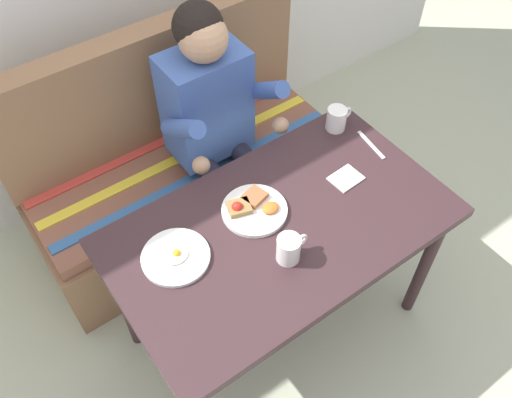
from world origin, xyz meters
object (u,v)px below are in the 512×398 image
at_px(plate_breakfast, 253,209).
at_px(fork, 371,145).
at_px(couch, 181,171).
at_px(coffee_mug, 289,248).
at_px(napkin, 346,178).
at_px(plate_eggs, 176,257).
at_px(table, 280,238).
at_px(coffee_mug_second, 337,118).
at_px(person, 216,116).

relative_size(plate_breakfast, fork, 1.38).
relative_size(couch, fork, 8.47).
bearing_deg(coffee_mug, plate_breakfast, 85.33).
distance_m(plate_breakfast, coffee_mug, 0.23).
relative_size(coffee_mug, napkin, 1.03).
bearing_deg(plate_eggs, table, -13.93).
xyz_separation_m(plate_eggs, fork, (0.89, 0.01, -0.01)).
height_order(coffee_mug, coffee_mug_second, coffee_mug).
distance_m(table, napkin, 0.34).
bearing_deg(plate_breakfast, couch, 86.06).
height_order(coffee_mug_second, napkin, coffee_mug_second).
relative_size(table, coffee_mug_second, 10.17).
bearing_deg(coffee_mug_second, fork, -73.73).
bearing_deg(fork, napkin, -151.36).
xyz_separation_m(table, napkin, (0.32, 0.03, 0.09)).
distance_m(person, coffee_mug_second, 0.49).
distance_m(plate_breakfast, fork, 0.57).
relative_size(plate_breakfast, plate_eggs, 1.02).
bearing_deg(couch, plate_breakfast, -93.94).
bearing_deg(napkin, table, -175.20).
relative_size(couch, napkin, 12.51).
bearing_deg(coffee_mug_second, coffee_mug, -144.69).
bearing_deg(person, table, -100.88).
relative_size(person, fork, 7.13).
relative_size(plate_eggs, napkin, 1.99).
xyz_separation_m(couch, fork, (0.52, -0.66, 0.40)).
xyz_separation_m(table, couch, (0.00, 0.76, -0.32)).
height_order(plate_breakfast, napkin, plate_breakfast).
bearing_deg(couch, fork, -51.73).
relative_size(coffee_mug, fork, 0.69).
bearing_deg(person, napkin, -69.52).
bearing_deg(napkin, fork, 20.59).
bearing_deg(couch, coffee_mug, -94.13).
distance_m(coffee_mug_second, napkin, 0.28).
height_order(coffee_mug, fork, coffee_mug).
distance_m(couch, coffee_mug, 1.00).
bearing_deg(couch, napkin, -66.32).
bearing_deg(fork, coffee_mug, -151.01).
height_order(coffee_mug_second, fork, coffee_mug_second).
bearing_deg(napkin, couch, 113.68).
distance_m(person, plate_eggs, 0.69).
relative_size(coffee_mug_second, napkin, 1.03).
bearing_deg(table, plate_breakfast, 113.46).
height_order(person, coffee_mug, person).
bearing_deg(table, plate_eggs, 166.07).
bearing_deg(napkin, plate_eggs, 174.69).
xyz_separation_m(coffee_mug, napkin, (0.39, 0.15, -0.05)).
relative_size(couch, plate_breakfast, 6.16).
distance_m(coffee_mug, napkin, 0.42).
distance_m(couch, napkin, 0.90).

